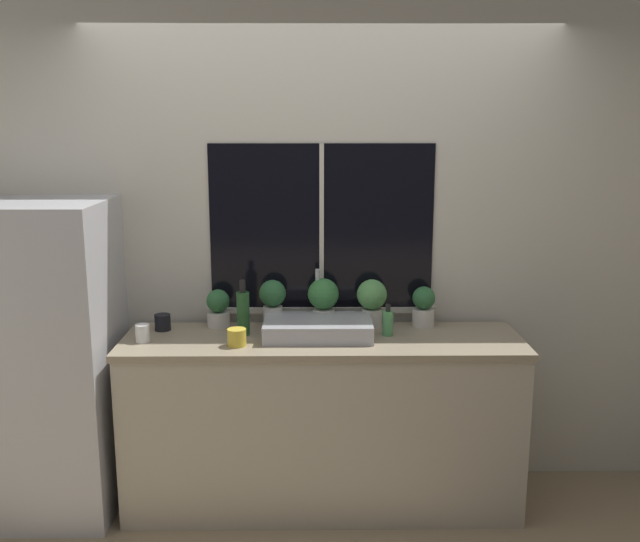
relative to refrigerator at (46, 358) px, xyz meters
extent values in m
plane|color=#937F60|center=(1.43, -0.29, -0.81)|extent=(14.00, 14.00, 0.00)
cube|color=beige|center=(1.43, 0.33, 0.54)|extent=(8.00, 0.06, 2.70)
cube|color=black|center=(1.43, 0.30, 0.63)|extent=(1.21, 0.01, 0.89)
cube|color=beige|center=(1.43, 0.29, 0.63)|extent=(0.02, 0.01, 0.89)
cube|color=beige|center=(1.43, 0.29, 0.17)|extent=(1.27, 0.04, 0.03)
cube|color=beige|center=(-0.64, 1.21, 0.54)|extent=(0.06, 7.00, 2.70)
cube|color=beige|center=(3.50, 1.21, 0.54)|extent=(0.06, 7.00, 2.70)
cube|color=#B2A893|center=(1.43, -0.02, -0.37)|extent=(2.03, 0.56, 0.88)
cube|color=gray|center=(1.43, -0.02, 0.09)|extent=(2.05, 0.58, 0.03)
cube|color=#B7B7BC|center=(0.00, 0.00, 0.00)|extent=(0.71, 0.71, 1.62)
cube|color=#ADADB2|center=(1.41, 0.01, 0.15)|extent=(0.55, 0.33, 0.09)
cylinder|color=#B7B7BC|center=(1.41, 0.20, 0.12)|extent=(0.04, 0.04, 0.03)
cylinder|color=#B7B7BC|center=(1.41, 0.20, 0.28)|extent=(0.02, 0.02, 0.28)
cylinder|color=silver|center=(0.87, 0.19, 0.15)|extent=(0.12, 0.12, 0.08)
sphere|color=#2D6638|center=(0.87, 0.19, 0.25)|extent=(0.12, 0.12, 0.12)
cylinder|color=silver|center=(1.17, 0.19, 0.16)|extent=(0.10, 0.10, 0.11)
sphere|color=#2D6638|center=(1.17, 0.19, 0.29)|extent=(0.14, 0.14, 0.14)
cylinder|color=silver|center=(1.44, 0.19, 0.16)|extent=(0.12, 0.12, 0.10)
sphere|color=#387A3D|center=(1.44, 0.19, 0.29)|extent=(0.17, 0.17, 0.17)
cylinder|color=silver|center=(1.70, 0.19, 0.16)|extent=(0.11, 0.11, 0.10)
sphere|color=#569951|center=(1.70, 0.19, 0.28)|extent=(0.16, 0.16, 0.16)
cylinder|color=silver|center=(1.98, 0.19, 0.16)|extent=(0.12, 0.12, 0.10)
sphere|color=#2D6638|center=(1.98, 0.19, 0.27)|extent=(0.12, 0.12, 0.12)
cylinder|color=#519E5B|center=(1.77, 0.02, 0.17)|extent=(0.06, 0.06, 0.13)
cylinder|color=black|center=(1.77, 0.02, 0.26)|extent=(0.03, 0.03, 0.04)
cylinder|color=#235128|center=(1.02, 0.04, 0.22)|extent=(0.07, 0.07, 0.23)
cylinder|color=black|center=(1.02, 0.04, 0.37)|extent=(0.03, 0.03, 0.06)
cylinder|color=black|center=(0.58, 0.13, 0.15)|extent=(0.08, 0.08, 0.09)
cylinder|color=gold|center=(1.01, -0.14, 0.15)|extent=(0.09, 0.09, 0.09)
cylinder|color=white|center=(0.53, -0.08, 0.15)|extent=(0.07, 0.07, 0.09)
camera|label=1|loc=(1.39, -3.52, 1.20)|focal=40.00mm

